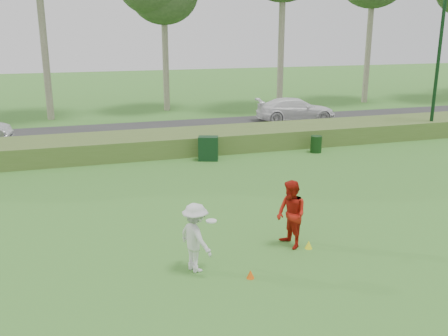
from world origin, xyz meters
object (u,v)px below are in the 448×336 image
object	(u,v)px
lamp_post	(442,32)
cone_orange	(250,274)
player_white	(196,238)
player_red	(291,215)
cone_yellow	(309,245)
car_right	(296,110)
utility_cabinet	(208,148)
trash_bin	(316,144)

from	to	relation	value
lamp_post	cone_orange	size ratio (longest dim) A/B	38.68
player_white	player_red	xyz separation A→B (m)	(2.81, 0.59, 0.06)
lamp_post	player_white	world-z (taller)	lamp_post
player_red	cone_yellow	distance (m)	0.97
player_white	cone_yellow	bearing A→B (deg)	-105.45
player_red	car_right	bearing A→B (deg)	145.53
cone_orange	utility_cabinet	size ratio (longest dim) A/B	0.19
trash_bin	car_right	bearing A→B (deg)	71.91
player_white	utility_cabinet	world-z (taller)	player_white
utility_cabinet	trash_bin	bearing A→B (deg)	18.16
cone_orange	utility_cabinet	world-z (taller)	utility_cabinet
player_red	utility_cabinet	world-z (taller)	player_red
cone_orange	cone_yellow	bearing A→B (deg)	27.90
lamp_post	player_white	distance (m)	20.21
player_white	car_right	bearing A→B (deg)	-52.75
player_white	cone_orange	xyz separation A→B (m)	(1.15, -0.79, -0.77)
utility_cabinet	trash_bin	size ratio (longest dim) A/B	1.36
cone_yellow	utility_cabinet	xyz separation A→B (m)	(-0.10, 9.88, 0.44)
player_red	cone_yellow	world-z (taller)	player_red
cone_yellow	trash_bin	world-z (taller)	trash_bin
player_red	cone_yellow	xyz separation A→B (m)	(0.43, -0.27, -0.82)
player_white	cone_yellow	size ratio (longest dim) A/B	7.75
car_right	player_white	bearing A→B (deg)	159.21
lamp_post	car_right	xyz separation A→B (m)	(-5.05, 6.47, -4.81)
player_white	utility_cabinet	size ratio (longest dim) A/B	1.59
trash_bin	car_right	distance (m)	8.11
cone_orange	utility_cabinet	bearing A→B (deg)	79.72
cone_orange	utility_cabinet	distance (m)	11.18
player_red	cone_yellow	bearing A→B (deg)	48.57
lamp_post	car_right	size ratio (longest dim) A/B	1.63
lamp_post	cone_yellow	xyz separation A→B (m)	(-12.83, -11.01, -5.48)
cone_yellow	utility_cabinet	size ratio (longest dim) A/B	0.21
lamp_post	cone_yellow	distance (m)	17.77
player_white	cone_yellow	distance (m)	3.34
lamp_post	car_right	world-z (taller)	lamp_post
utility_cabinet	cone_yellow	bearing A→B (deg)	-70.10
player_red	trash_bin	size ratio (longest dim) A/B	2.32
trash_bin	cone_orange	bearing A→B (deg)	-124.04
player_white	lamp_post	bearing A→B (deg)	-75.82
player_white	trash_bin	distance (m)	13.19
lamp_post	player_red	distance (m)	17.68
cone_yellow	utility_cabinet	bearing A→B (deg)	90.59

